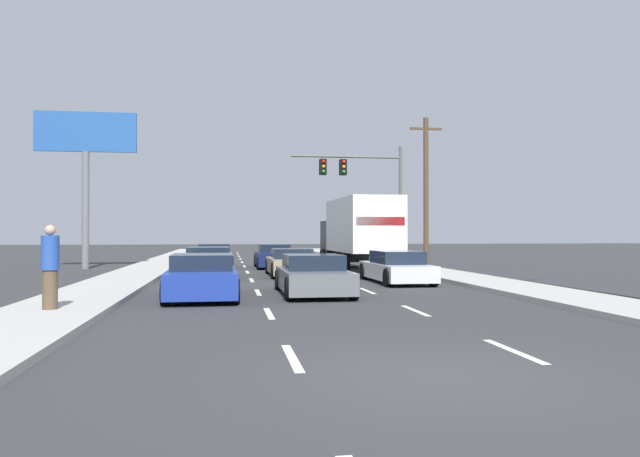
{
  "coord_description": "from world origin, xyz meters",
  "views": [
    {
      "loc": [
        -2.63,
        -7.52,
        1.8
      ],
      "look_at": [
        0.98,
        16.54,
        1.99
      ],
      "focal_mm": 34.84,
      "sensor_mm": 36.0,
      "label": 1
    }
  ],
  "objects": [
    {
      "name": "lane_markings",
      "position": [
        0.0,
        23.92,
        0.0
      ],
      "size": [
        3.54,
        57.0,
        0.01
      ],
      "color": "silver",
      "rests_on": "ground_plane"
    },
    {
      "name": "pedestrian_near_corner",
      "position": [
        -6.47,
        6.78,
        1.07
      ],
      "size": [
        0.38,
        0.38,
        1.85
      ],
      "color": "brown",
      "rests_on": "sidewalk_left"
    },
    {
      "name": "sidewalk_left",
      "position": [
        -6.45,
        20.0,
        0.07
      ],
      "size": [
        2.39,
        80.0,
        0.14
      ],
      "primitive_type": "cube",
      "color": "#B2AFA8",
      "rests_on": "ground_plane"
    },
    {
      "name": "car_navy",
      "position": [
        -0.24,
        24.83,
        0.58
      ],
      "size": [
        1.88,
        4.41,
        1.24
      ],
      "color": "#141E4C",
      "rests_on": "ground_plane"
    },
    {
      "name": "traffic_signal_mast",
      "position": [
        5.27,
        29.78,
        5.22
      ],
      "size": [
        6.92,
        0.69,
        7.21
      ],
      "color": "#595B56",
      "rests_on": "ground_plane"
    },
    {
      "name": "utility_pole_mid",
      "position": [
        8.2,
        25.34,
        4.22
      ],
      "size": [
        1.8,
        0.28,
        8.17
      ],
      "color": "brown",
      "rests_on": "ground_plane"
    },
    {
      "name": "ground_plane",
      "position": [
        0.0,
        25.0,
        0.0
      ],
      "size": [
        140.0,
        140.0,
        0.0
      ],
      "primitive_type": "plane",
      "color": "#333335"
    },
    {
      "name": "car_white",
      "position": [
        3.48,
        14.43,
        0.54
      ],
      "size": [
        1.87,
        4.65,
        1.16
      ],
      "color": "white",
      "rests_on": "ground_plane"
    },
    {
      "name": "car_blue",
      "position": [
        -3.32,
        10.08,
        0.57
      ],
      "size": [
        2.02,
        4.66,
        1.22
      ],
      "color": "#1E389E",
      "rests_on": "ground_plane"
    },
    {
      "name": "roadside_billboard",
      "position": [
        -9.7,
        25.15,
        5.83
      ],
      "size": [
        4.98,
        0.36,
        7.93
      ],
      "color": "slate",
      "rests_on": "ground_plane"
    },
    {
      "name": "box_truck",
      "position": [
        3.61,
        21.73,
        1.97
      ],
      "size": [
        2.59,
        8.8,
        3.41
      ],
      "color": "white",
      "rests_on": "ground_plane"
    },
    {
      "name": "car_silver",
      "position": [
        -3.3,
        25.66,
        0.57
      ],
      "size": [
        1.98,
        4.31,
        1.24
      ],
      "color": "#B7BABF",
      "rests_on": "ground_plane"
    },
    {
      "name": "car_green",
      "position": [
        -3.37,
        17.89,
        0.57
      ],
      "size": [
        2.02,
        4.19,
        1.25
      ],
      "color": "#196B38",
      "rests_on": "ground_plane"
    },
    {
      "name": "sidewalk_right",
      "position": [
        6.45,
        20.0,
        0.07
      ],
      "size": [
        2.39,
        80.0,
        0.14
      ],
      "primitive_type": "cube",
      "color": "#B2AFA8",
      "rests_on": "ground_plane"
    },
    {
      "name": "car_gray",
      "position": [
        -0.13,
        10.54,
        0.55
      ],
      "size": [
        1.97,
        4.36,
        1.18
      ],
      "color": "slate",
      "rests_on": "ground_plane"
    },
    {
      "name": "car_tan",
      "position": [
        0.05,
        18.57,
        0.53
      ],
      "size": [
        1.95,
        4.4,
        1.16
      ],
      "color": "tan",
      "rests_on": "ground_plane"
    }
  ]
}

